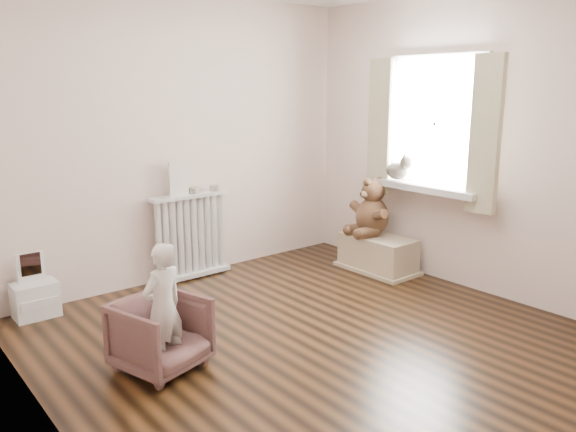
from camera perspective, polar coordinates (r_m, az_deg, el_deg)
floor at (r=4.19m, az=2.36°, el=-12.12°), size 3.60×3.60×0.01m
back_wall at (r=5.29m, az=-10.65°, el=7.61°), size 3.60×0.02×2.60m
left_wall at (r=2.96m, az=-24.51°, el=2.56°), size 0.02×3.60×2.60m
right_wall at (r=5.19m, az=17.67°, el=7.12°), size 0.02×3.60×2.60m
window at (r=5.32m, az=14.81°, el=9.05°), size 0.03×0.90×1.10m
window_sill at (r=5.31m, az=13.88°, el=2.78°), size 0.22×1.10×0.06m
curtain_left at (r=4.91m, az=19.41°, el=7.75°), size 0.06×0.26×1.30m
curtain_right at (r=5.59m, az=9.34°, el=8.86°), size 0.06×0.26×1.30m
radiator at (r=5.34m, az=-9.82°, el=-2.25°), size 0.77×0.15×0.81m
paper_doll at (r=5.17m, az=-11.06°, el=3.76°), size 0.19×0.02×0.31m
tin_a at (r=5.27m, az=-9.53°, el=2.57°), size 0.10×0.10×0.06m
tin_b at (r=5.38m, az=-7.44°, el=2.84°), size 0.10×0.10×0.06m
toy_vanity at (r=4.85m, az=-24.42°, el=-6.26°), size 0.33×0.23×0.52m
armchair at (r=3.75m, az=-12.78°, el=-11.64°), size 0.62×0.63×0.47m
child at (r=3.63m, az=-12.58°, el=-9.02°), size 0.35×0.27×0.83m
toy_bench at (r=5.61m, az=9.11°, el=-3.49°), size 0.39×0.73×0.35m
teddy_bear at (r=5.57m, az=8.60°, el=1.38°), size 0.51×0.43×0.56m
plush_cat at (r=5.49m, az=11.09°, el=4.62°), size 0.26×0.34×0.25m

